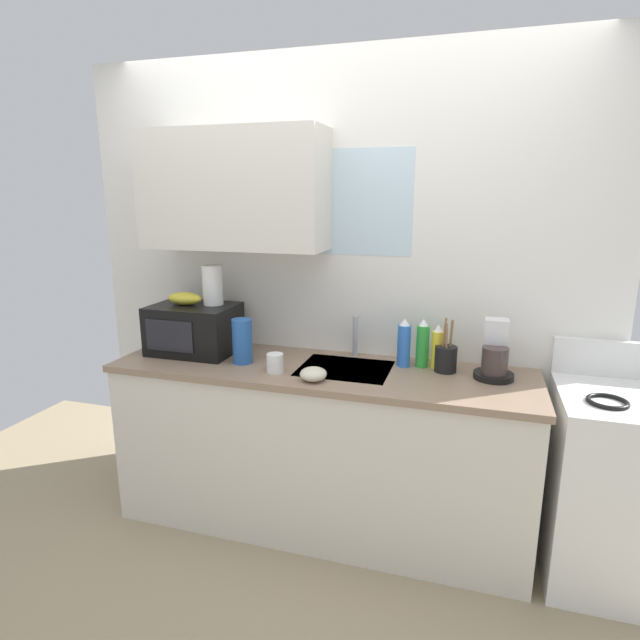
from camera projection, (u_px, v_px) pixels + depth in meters
name	position (u px, v px, depth m)	size (l,w,h in m)	color
kitchen_wall_assembly	(317.00, 268.00, 2.87)	(2.94, 0.42, 2.50)	white
counter_unit	(320.00, 445.00, 2.77)	(2.17, 0.63, 0.90)	silver
sink_faucet	(355.00, 336.00, 2.83)	(0.03, 0.03, 0.23)	#B2B5BA
stove_range	(619.00, 488.00, 2.37)	(0.60, 0.60, 1.08)	white
microwave	(194.00, 329.00, 2.90)	(0.46, 0.35, 0.27)	black
banana_bunch	(185.00, 298.00, 2.87)	(0.20, 0.11, 0.07)	gold
paper_towel_roll	(213.00, 285.00, 2.86)	(0.11, 0.11, 0.22)	white
coffee_maker	(495.00, 356.00, 2.50)	(0.19, 0.21, 0.28)	black
dish_soap_bottle_blue	(404.00, 344.00, 2.66)	(0.07, 0.07, 0.25)	blue
dish_soap_bottle_green	(423.00, 344.00, 2.65)	(0.07, 0.07, 0.25)	green
dish_soap_bottle_yellow	(437.00, 348.00, 2.63)	(0.06, 0.06, 0.23)	yellow
cereal_canister	(242.00, 341.00, 2.71)	(0.10, 0.10, 0.24)	#2659A5
mug_white	(275.00, 363.00, 2.58)	(0.08, 0.08, 0.10)	white
utensil_crock	(446.00, 358.00, 2.59)	(0.11, 0.11, 0.27)	black
small_bowl	(313.00, 374.00, 2.47)	(0.13, 0.13, 0.07)	beige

